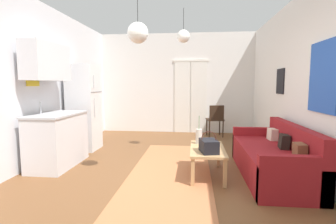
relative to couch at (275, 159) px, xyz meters
name	(u,v)px	position (x,y,z in m)	size (l,w,h in m)	color
ground_plane	(157,185)	(-1.75, -0.42, -0.32)	(4.95, 8.35, 0.10)	brown
wall_back	(177,84)	(-1.74, 3.50, 1.14)	(4.55, 0.13, 2.84)	white
wall_right	(328,82)	(0.48, -0.42, 1.15)	(0.12, 7.95, 2.84)	white
wall_left	(5,82)	(-3.98, -0.42, 1.15)	(0.12, 7.95, 2.84)	silver
area_rug	(171,172)	(-1.59, -0.01, -0.26)	(1.24, 3.46, 0.01)	#B26B42
couch	(275,159)	(0.00, 0.00, 0.00)	(0.82, 2.01, 0.79)	maroon
coffee_table	(207,151)	(-1.02, -0.06, 0.10)	(0.51, 1.00, 0.43)	tan
bamboo_vase	(199,136)	(-1.15, 0.21, 0.28)	(0.10, 0.10, 0.46)	beige
handbag	(209,146)	(-1.02, -0.31, 0.25)	(0.28, 0.37, 0.31)	black
refrigerator	(84,108)	(-3.55, 1.26, 0.63)	(0.58, 0.59, 1.80)	white
kitchen_counter	(55,120)	(-3.57, 0.14, 0.51)	(0.61, 1.14, 2.06)	silver
accent_chair	(215,118)	(-0.67, 2.88, 0.22)	(0.48, 0.46, 0.85)	black
pendant_lamp_near	(138,33)	(-1.99, -0.44, 1.81)	(0.28, 0.28, 0.90)	black
pendant_lamp_far	(183,36)	(-1.45, 1.14, 2.04)	(0.25, 0.25, 0.65)	black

